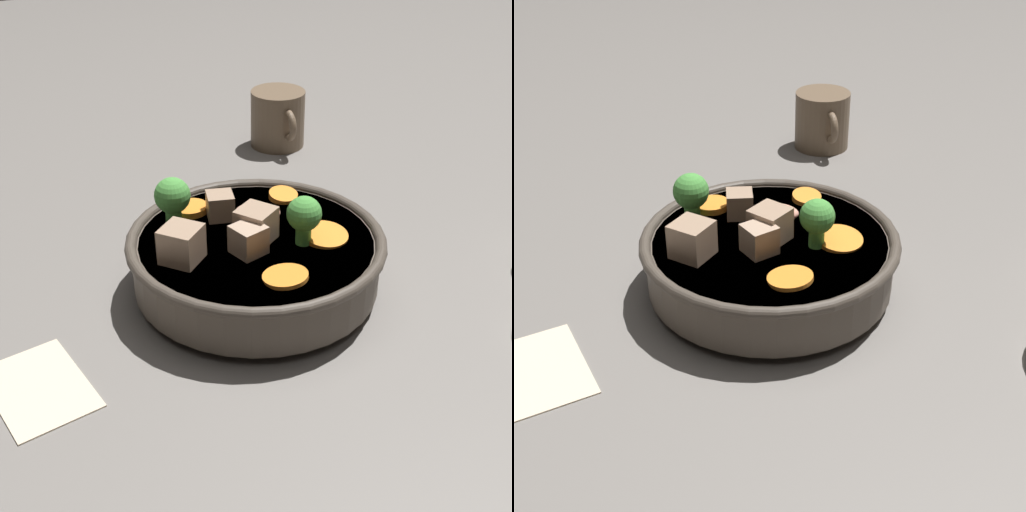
{
  "view_description": "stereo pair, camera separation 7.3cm",
  "coord_description": "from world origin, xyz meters",
  "views": [
    {
      "loc": [
        0.58,
        -0.22,
        0.43
      ],
      "look_at": [
        0.0,
        0.0,
        0.04
      ],
      "focal_mm": 50.0,
      "sensor_mm": 36.0,
      "label": 1
    },
    {
      "loc": [
        0.6,
        -0.15,
        0.43
      ],
      "look_at": [
        0.0,
        0.0,
        0.04
      ],
      "focal_mm": 50.0,
      "sensor_mm": 36.0,
      "label": 2
    }
  ],
  "objects": [
    {
      "name": "stirfry_bowl",
      "position": [
        -0.0,
        -0.0,
        0.04
      ],
      "size": [
        0.26,
        0.26,
        0.11
      ],
      "color": "#51473D",
      "rests_on": "ground_plane"
    },
    {
      "name": "ground_plane",
      "position": [
        0.0,
        0.0,
        0.0
      ],
      "size": [
        3.0,
        3.0,
        0.0
      ],
      "primitive_type": "plane",
      "color": "slate"
    },
    {
      "name": "napkin",
      "position": [
        0.08,
        -0.23,
        0.0
      ],
      "size": [
        0.13,
        0.1,
        0.0
      ],
      "color": "beige",
      "rests_on": "ground_plane"
    },
    {
      "name": "dark_mug",
      "position": [
        -0.35,
        0.17,
        0.04
      ],
      "size": [
        0.1,
        0.08,
        0.08
      ],
      "color": "brown",
      "rests_on": "ground_plane"
    }
  ]
}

